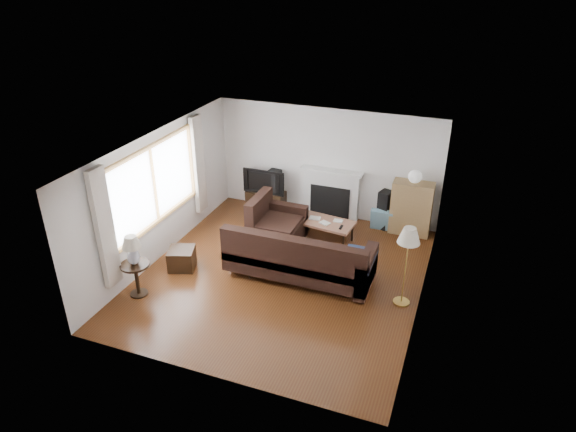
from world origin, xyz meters
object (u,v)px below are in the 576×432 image
at_px(sectional_sofa, 300,254).
at_px(bookshelf, 411,208).
at_px(floor_lamp, 406,267).
at_px(tv_stand, 266,200).
at_px(side_table, 137,279).
at_px(coffee_table, 326,231).

bearing_deg(sectional_sofa, bookshelf, 55.99).
bearing_deg(floor_lamp, bookshelf, 96.08).
distance_m(tv_stand, side_table, 4.02).
xyz_separation_m(bookshelf, sectional_sofa, (-1.64, -2.43, -0.11)).
xyz_separation_m(bookshelf, floor_lamp, (0.28, -2.59, 0.15)).
distance_m(sectional_sofa, coffee_table, 1.48).
bearing_deg(coffee_table, bookshelf, 38.82).
bearing_deg(tv_stand, side_table, -101.09).
xyz_separation_m(floor_lamp, side_table, (-4.37, -1.38, -0.42)).
relative_size(coffee_table, side_table, 1.82).
height_order(tv_stand, coffee_table, same).
height_order(tv_stand, floor_lamp, floor_lamp).
xyz_separation_m(tv_stand, coffee_table, (1.74, -0.95, -0.00)).
height_order(coffee_table, floor_lamp, floor_lamp).
relative_size(bookshelf, sectional_sofa, 0.40).
relative_size(sectional_sofa, floor_lamp, 2.00).
bearing_deg(side_table, sectional_sofa, 31.99).
height_order(sectional_sofa, coffee_table, sectional_sofa).
bearing_deg(tv_stand, bookshelf, 0.34).
height_order(coffee_table, side_table, side_table).
bearing_deg(bookshelf, coffee_table, -148.46).
bearing_deg(side_table, floor_lamp, 17.49).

